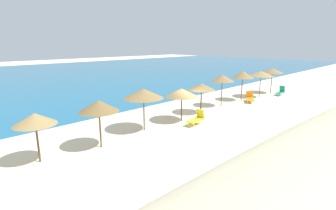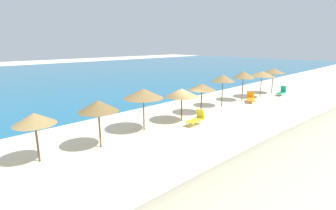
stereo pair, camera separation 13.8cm
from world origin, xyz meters
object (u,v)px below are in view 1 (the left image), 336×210
object	(u,v)px
beach_umbrella_4	(143,93)
beach_umbrella_9	(261,74)
beach_umbrella_3	(99,106)
lounge_chair_4	(281,91)
beach_umbrella_10	(273,71)
lounge_chair_2	(196,118)
beach_umbrella_5	(182,93)
beach_umbrella_8	(243,75)
beach_umbrella_2	(35,119)
beach_umbrella_7	(222,78)
beach_umbrella_6	(202,87)
lounge_chair_0	(250,98)

from	to	relation	value
beach_umbrella_4	beach_umbrella_9	world-z (taller)	beach_umbrella_4
beach_umbrella_3	lounge_chair_4	size ratio (longest dim) A/B	1.96
beach_umbrella_10	beach_umbrella_9	bearing A→B (deg)	-177.36
lounge_chair_4	lounge_chair_2	bearing A→B (deg)	88.40
beach_umbrella_5	lounge_chair_4	distance (m)	14.99
beach_umbrella_3	beach_umbrella_8	world-z (taller)	beach_umbrella_8
beach_umbrella_2	beach_umbrella_9	size ratio (longest dim) A/B	0.88
beach_umbrella_10	beach_umbrella_8	bearing A→B (deg)	175.92
beach_umbrella_9	lounge_chair_4	bearing A→B (deg)	-24.26
beach_umbrella_3	beach_umbrella_7	bearing A→B (deg)	2.51
beach_umbrella_5	lounge_chair_2	bearing A→B (deg)	-84.77
beach_umbrella_8	beach_umbrella_9	world-z (taller)	beach_umbrella_8
lounge_chair_2	beach_umbrella_7	bearing A→B (deg)	-76.60
beach_umbrella_6	beach_umbrella_10	distance (m)	12.64
beach_umbrella_9	beach_umbrella_6	bearing A→B (deg)	177.08
beach_umbrella_5	beach_umbrella_7	bearing A→B (deg)	4.43
beach_umbrella_4	beach_umbrella_6	size ratio (longest dim) A/B	1.13
beach_umbrella_7	lounge_chair_4	world-z (taller)	beach_umbrella_7
beach_umbrella_6	lounge_chair_0	distance (m)	6.97
beach_umbrella_8	lounge_chair_2	distance (m)	9.70
beach_umbrella_9	beach_umbrella_10	xyz separation A→B (m)	(3.17, 0.15, 0.06)
beach_umbrella_7	lounge_chair_2	size ratio (longest dim) A/B	1.96
beach_umbrella_3	beach_umbrella_4	xyz separation A→B (m)	(3.49, 0.48, 0.13)
beach_umbrella_2	beach_umbrella_7	world-z (taller)	beach_umbrella_7
beach_umbrella_10	beach_umbrella_4	bearing A→B (deg)	178.76
beach_umbrella_2	lounge_chair_0	distance (m)	19.28
beach_umbrella_8	beach_umbrella_4	bearing A→B (deg)	-179.91
beach_umbrella_5	beach_umbrella_6	distance (m)	2.75
beach_umbrella_7	lounge_chair_0	size ratio (longest dim) A/B	1.65
beach_umbrella_2	beach_umbrella_10	world-z (taller)	beach_umbrella_10
lounge_chair_0	beach_umbrella_7	bearing A→B (deg)	41.53
lounge_chair_0	lounge_chair_2	size ratio (longest dim) A/B	1.18
beach_umbrella_9	lounge_chair_4	xyz separation A→B (m)	(2.64, -1.19, -2.08)
beach_umbrella_6	lounge_chair_4	bearing A→B (deg)	-7.88
beach_umbrella_5	beach_umbrella_10	world-z (taller)	beach_umbrella_10
beach_umbrella_5	lounge_chair_0	xyz separation A→B (m)	(9.41, -0.53, -1.76)
beach_umbrella_3	beach_umbrella_9	bearing A→B (deg)	-0.22
lounge_chair_2	lounge_chair_0	bearing A→B (deg)	-88.82
beach_umbrella_5	beach_umbrella_6	world-z (taller)	beach_umbrella_6
beach_umbrella_5	beach_umbrella_3	bearing A→B (deg)	-179.19
beach_umbrella_5	beach_umbrella_2	bearing A→B (deg)	177.45
beach_umbrella_10	lounge_chair_4	world-z (taller)	beach_umbrella_10
beach_umbrella_9	lounge_chair_2	distance (m)	12.29
beach_umbrella_9	beach_umbrella_8	bearing A→B (deg)	168.36
beach_umbrella_2	beach_umbrella_5	bearing A→B (deg)	-2.55
beach_umbrella_6	beach_umbrella_3	bearing A→B (deg)	-177.51
beach_umbrella_2	beach_umbrella_6	bearing A→B (deg)	-0.54
beach_umbrella_6	lounge_chair_0	xyz separation A→B (m)	(6.68, -0.85, -1.81)
beach_umbrella_5	lounge_chair_2	size ratio (longest dim) A/B	1.65
beach_umbrella_2	beach_umbrella_3	world-z (taller)	beach_umbrella_3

